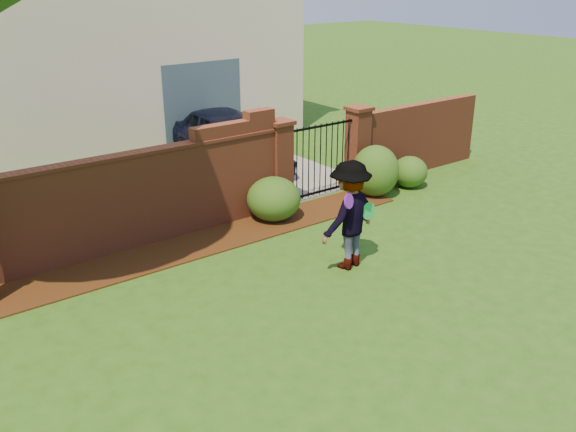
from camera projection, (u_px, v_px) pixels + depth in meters
ground at (312, 323)px, 8.92m from camera, size 80.00×80.00×0.01m
mulch_bed at (148, 259)px, 10.85m from camera, size 11.10×1.08×0.03m
brick_wall at (68, 213)px, 10.41m from camera, size 8.70×0.31×2.16m
brick_wall_return at (417, 138)px, 15.28m from camera, size 4.00×0.25×1.70m
pillar_left at (280, 164)px, 12.87m from camera, size 0.50×0.50×1.88m
pillar_right at (358, 147)px, 14.11m from camera, size 0.50×0.50×1.88m
iron_gate at (320, 160)px, 13.53m from camera, size 1.78×0.03×1.60m
driveway at (224, 156)px, 16.80m from camera, size 3.20×8.00×0.01m
house at (67, 29)px, 17.19m from camera, size 12.40×6.40×6.30m
car at (234, 141)px, 15.51m from camera, size 2.04×4.40×1.46m
shrub_left at (274, 199)px, 12.43m from camera, size 1.08×1.08×0.88m
shrub_middle at (375, 171)px, 13.71m from camera, size 1.04×1.04×1.15m
shrub_right at (410, 172)px, 14.34m from camera, size 0.81×0.81×0.72m
man at (351, 216)px, 10.26m from camera, size 1.30×0.87×1.86m
frisbee_purple at (349, 201)px, 9.79m from camera, size 0.26×0.14×0.25m
frisbee_green at (368, 211)px, 10.33m from camera, size 0.30×0.09×0.30m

